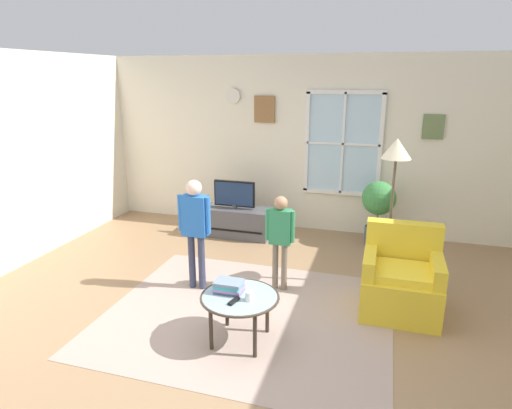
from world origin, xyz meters
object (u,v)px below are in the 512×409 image
Objects in this scene: person_blue_shirt at (195,222)px; person_green_shirt at (280,232)px; book_stack at (229,286)px; floor_lamp at (395,164)px; potted_plant_by_window at (378,206)px; armchair at (401,281)px; cup at (249,296)px; television at (234,194)px; tv_stand at (235,222)px; coffee_table at (240,299)px; remote_near_books at (234,301)px.

person_blue_shirt is 0.94m from person_green_shirt.
book_stack is 2.24m from floor_lamp.
armchair is at bearing -80.81° from potted_plant_by_window.
cup is 3.04m from potted_plant_by_window.
floor_lamp is at bearing -24.74° from television.
book_stack is 3.00× the size of cup.
tv_stand is at bearing 111.88° from cup.
cup reaches higher than coffee_table.
tv_stand is at bearing 125.20° from person_green_shirt.
person_blue_shirt reaches higher than coffee_table.
armchair reaches higher than book_stack.
potted_plant_by_window reaches higher than armchair.
armchair is at bearing -75.80° from floor_lamp.
person_green_shirt reaches higher than book_stack.
person_blue_shirt is (-0.90, 0.90, 0.30)m from cup.
book_stack is (0.84, -2.54, 0.29)m from tv_stand.
potted_plant_by_window is at bearing 6.58° from tv_stand.
armchair is at bearing 35.54° from coffee_table.
coffee_table is at bearing -69.71° from tv_stand.
floor_lamp is (2.20, -1.02, 1.20)m from tv_stand.
person_blue_shirt reaches higher than television.
person_green_shirt is 2.01m from potted_plant_by_window.
television is at bearing 155.26° from floor_lamp.
person_blue_shirt is at bearing -84.83° from television.
remote_near_books is at bearing -126.73° from floor_lamp.
person_green_shirt is at bearing 90.04° from cup.
coffee_table is 0.65× the size of person_green_shirt.
person_blue_shirt is at bearing -160.61° from floor_lamp.
television is 1.83m from person_green_shirt.
book_stack is 0.25m from cup.
television is 0.87× the size of coffee_table.
television is 2.67m from book_stack.
armchair reaches higher than tv_stand.
coffee_table reaches higher than tv_stand.
book_stack is at bearing -49.61° from person_blue_shirt.
floor_lamp is (2.20, -1.02, 0.77)m from television.
remote_near_books is at bearing -70.72° from television.
potted_plant_by_window reaches higher than coffee_table.
floor_lamp is at bearing 19.39° from person_blue_shirt.
television is 2.41× the size of book_stack.
potted_plant_by_window is (1.22, 2.77, 0.06)m from book_stack.
book_stack is 0.24× the size of person_green_shirt.
floor_lamp reaches higher than book_stack.
armchair is 1.71m from coffee_table.
remote_near_books is (-0.01, -0.12, 0.04)m from coffee_table.
television is 0.57× the size of person_green_shirt.
person_blue_shirt is at bearing -84.84° from tv_stand.
armchair is 1.80m from remote_near_books.
television is 2.54m from floor_lamp.
book_stack is at bearing -71.76° from tv_stand.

